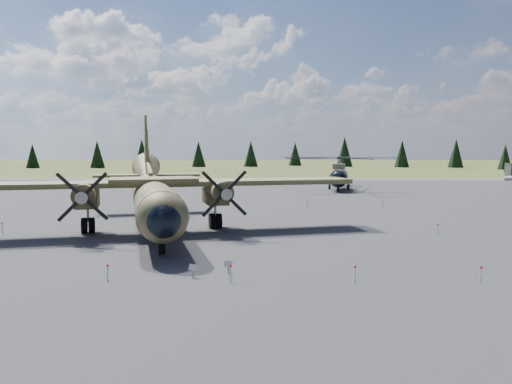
{
  "coord_description": "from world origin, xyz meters",
  "views": [
    {
      "loc": [
        3.81,
        -37.15,
        6.46
      ],
      "look_at": [
        2.85,
        2.0,
        3.04
      ],
      "focal_mm": 35.0,
      "sensor_mm": 36.0,
      "label": 1
    }
  ],
  "objects": [
    {
      "name": "helicopter_near",
      "position": [
        14.79,
        40.47,
        3.67
      ],
      "size": [
        23.44,
        25.33,
        5.17
      ],
      "rotation": [
        0.0,
        0.0,
        -0.17
      ],
      "color": "gray",
      "rests_on": "ground"
    },
    {
      "name": "treeline",
      "position": [
        -3.58,
        0.5,
        4.72
      ],
      "size": [
        309.93,
        302.72,
        10.93
      ],
      "color": "black",
      "rests_on": "ground"
    },
    {
      "name": "ground",
      "position": [
        0.0,
        0.0,
        0.0
      ],
      "size": [
        500.0,
        500.0,
        0.0
      ],
      "primitive_type": "plane",
      "color": "brown",
      "rests_on": "ground"
    },
    {
      "name": "info_placard_left",
      "position": [
        0.05,
        -12.69,
        0.46
      ],
      "size": [
        0.47,
        0.31,
        0.69
      ],
      "rotation": [
        0.0,
        0.0,
        -0.31
      ],
      "color": "gray",
      "rests_on": "ground"
    },
    {
      "name": "info_placard_right",
      "position": [
        1.76,
        -11.87,
        0.45
      ],
      "size": [
        0.45,
        0.25,
        0.67
      ],
      "rotation": [
        0.0,
        0.0,
        -0.17
      ],
      "color": "gray",
      "rests_on": "ground"
    },
    {
      "name": "barrier_fence",
      "position": [
        -0.46,
        -0.08,
        0.51
      ],
      "size": [
        33.12,
        29.62,
        0.85
      ],
      "color": "silver",
      "rests_on": "ground"
    },
    {
      "name": "apron",
      "position": [
        0.0,
        10.0,
        0.0
      ],
      "size": [
        120.0,
        120.0,
        0.04
      ],
      "primitive_type": "cube",
      "color": "slate",
      "rests_on": "ground"
    },
    {
      "name": "transport_plane",
      "position": [
        -5.4,
        2.21,
        3.02
      ],
      "size": [
        31.59,
        28.22,
        10.52
      ],
      "rotation": [
        0.0,
        0.0,
        0.28
      ],
      "color": "#3D4022",
      "rests_on": "ground"
    }
  ]
}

